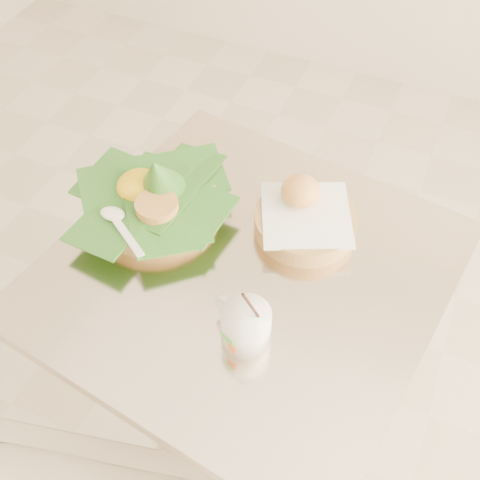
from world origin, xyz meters
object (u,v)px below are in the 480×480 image
at_px(rice_basket, 153,196).
at_px(coffee_mug, 245,324).
at_px(bread_basket, 305,217).
at_px(cafe_table, 246,331).

xyz_separation_m(rice_basket, coffee_mug, (0.28, -0.20, -0.00)).
distance_m(bread_basket, coffee_mug, 0.28).
distance_m(cafe_table, coffee_mug, 0.30).
bearing_deg(rice_basket, bread_basket, 14.99).
bearing_deg(rice_basket, cafe_table, -15.18).
distance_m(cafe_table, rice_basket, 0.35).
xyz_separation_m(rice_basket, bread_basket, (0.29, 0.08, -0.01)).
xyz_separation_m(bread_basket, coffee_mug, (-0.01, -0.28, 0.01)).
height_order(bread_basket, coffee_mug, coffee_mug).
relative_size(rice_basket, coffee_mug, 2.15).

